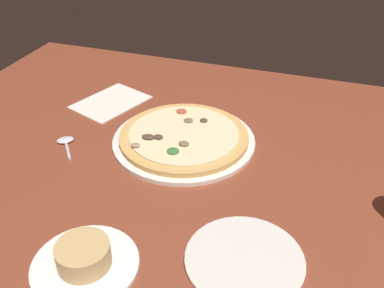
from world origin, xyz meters
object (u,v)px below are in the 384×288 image
pizza_main (184,138)px  spoon (66,142)px  side_plate (244,260)px  ramekin_on_saucer (84,260)px  paper_menu (111,102)px

pizza_main → spoon: 27.55cm
side_plate → spoon: bearing=-24.2°
pizza_main → spoon: bearing=20.2°
ramekin_on_saucer → pizza_main: bearing=-94.0°
side_plate → paper_menu: side_plate is taller
paper_menu → ramekin_on_saucer: bearing=133.4°
ramekin_on_saucer → side_plate: (-24.47, -9.40, -1.30)cm
ramekin_on_saucer → spoon: bearing=-53.1°
pizza_main → side_plate: pizza_main is taller
spoon → pizza_main: bearing=-159.8°
ramekin_on_saucer → spoon: size_ratio=2.00×
pizza_main → spoon: (25.85, 9.50, -0.75)cm
pizza_main → side_plate: bearing=125.1°
ramekin_on_saucer → spoon: ramekin_on_saucer is taller
paper_menu → spoon: size_ratio=2.12×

